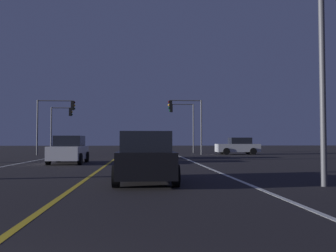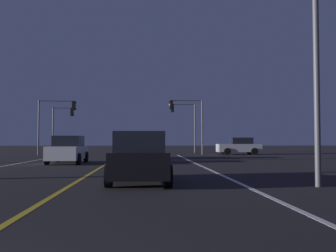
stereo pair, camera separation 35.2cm
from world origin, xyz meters
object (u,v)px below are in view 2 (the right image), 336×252
at_px(car_crossing_side, 239,146).
at_px(car_ahead_far, 141,148).
at_px(car_oncoming, 68,150).
at_px(traffic_light_near_left, 57,114).
at_px(street_lamp_right_near, 301,29).
at_px(car_lead_same_lane, 140,158).
at_px(traffic_light_far_left, 63,119).
at_px(traffic_light_far_right, 183,117).
at_px(traffic_light_near_right, 186,114).

relative_size(car_crossing_side, car_ahead_far, 1.00).
height_order(car_oncoming, traffic_light_near_left, traffic_light_near_left).
xyz_separation_m(car_crossing_side, street_lamp_right_near, (-4.67, -25.78, 4.02)).
xyz_separation_m(car_lead_same_lane, street_lamp_right_near, (4.97, -1.47, 4.02)).
distance_m(traffic_light_near_left, street_lamp_right_near, 28.48).
xyz_separation_m(car_crossing_side, car_oncoming, (-14.22, -13.63, 0.00)).
height_order(car_lead_same_lane, traffic_light_near_left, traffic_light_near_left).
bearing_deg(car_lead_same_lane, traffic_light_far_left, 17.07).
bearing_deg(street_lamp_right_near, car_oncoming, -51.83).
bearing_deg(car_crossing_side, traffic_light_far_right, -43.47).
relative_size(traffic_light_near_right, street_lamp_right_near, 0.71).
bearing_deg(car_ahead_far, traffic_light_far_left, 34.29).
bearing_deg(traffic_light_far_left, traffic_light_near_left, -83.51).
bearing_deg(car_lead_same_lane, traffic_light_near_left, 19.39).
xyz_separation_m(car_crossing_side, car_lead_same_lane, (-9.64, -24.31, 0.00)).
relative_size(car_ahead_far, traffic_light_near_left, 0.81).
height_order(traffic_light_far_left, street_lamp_right_near, street_lamp_right_near).
bearing_deg(street_lamp_right_near, traffic_light_far_left, -65.56).
distance_m(car_crossing_side, traffic_light_far_left, 19.46).
distance_m(car_ahead_far, traffic_light_far_right, 14.15).
relative_size(car_crossing_side, car_lead_same_lane, 1.00).
bearing_deg(traffic_light_far_right, traffic_light_near_right, 87.03).
relative_size(traffic_light_far_right, traffic_light_far_left, 1.10).
xyz_separation_m(car_oncoming, car_ahead_far, (4.46, 5.55, 0.00)).
xyz_separation_m(traffic_light_near_left, traffic_light_far_left, (-0.63, 5.50, -0.21)).
relative_size(traffic_light_near_right, traffic_light_far_left, 1.06).
xyz_separation_m(car_crossing_side, traffic_light_far_left, (-18.61, 4.89, 2.94)).
bearing_deg(street_lamp_right_near, traffic_light_far_right, -89.10).
distance_m(traffic_light_near_right, traffic_light_near_left, 12.54).
relative_size(car_oncoming, traffic_light_far_left, 0.85).
height_order(traffic_light_near_left, traffic_light_far_right, traffic_light_far_right).
height_order(car_lead_same_lane, street_lamp_right_near, street_lamp_right_near).
bearing_deg(car_crossing_side, street_lamp_right_near, 79.73).
bearing_deg(street_lamp_right_near, traffic_light_near_left, -62.13).
xyz_separation_m(car_lead_same_lane, traffic_light_near_right, (4.21, 23.69, 3.22)).
distance_m(car_crossing_side, traffic_light_near_left, 18.27).
distance_m(car_oncoming, traffic_light_far_right, 20.88).
xyz_separation_m(car_crossing_side, car_ahead_far, (-9.76, -8.08, 0.00)).
bearing_deg(traffic_light_near_right, street_lamp_right_near, 91.75).
distance_m(traffic_light_near_right, traffic_light_far_left, 14.27).
bearing_deg(car_oncoming, street_lamp_right_near, 38.17).
distance_m(car_lead_same_lane, street_lamp_right_near, 6.56).
distance_m(car_lead_same_lane, traffic_light_near_left, 25.31).
xyz_separation_m(traffic_light_far_right, street_lamp_right_near, (0.48, -30.67, 0.72)).
relative_size(traffic_light_near_left, street_lamp_right_near, 0.70).
relative_size(car_crossing_side, traffic_light_far_left, 0.85).
distance_m(traffic_light_near_left, traffic_light_far_left, 5.54).
height_order(traffic_light_far_right, traffic_light_far_left, traffic_light_far_right).
xyz_separation_m(car_lead_same_lane, traffic_light_far_left, (-8.96, 29.19, 2.94)).
bearing_deg(car_ahead_far, car_crossing_side, -50.37).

